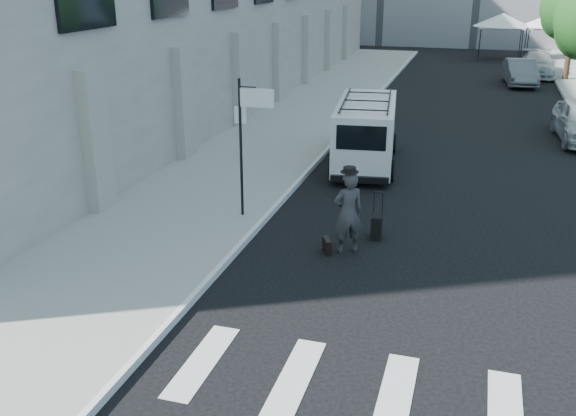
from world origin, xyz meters
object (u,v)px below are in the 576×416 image
Objects in this scene: parked_car_c at (537,64)px; suitcase at (377,227)px; businessman at (348,213)px; cargo_van at (366,132)px; briefcase at (327,246)px; parked_car_b at (520,72)px.

suitcase is at bearing -99.76° from parked_car_c.
businessman is 7.25m from cargo_van.
parked_car_c is at bearing 51.79° from briefcase.
cargo_van is 1.33× the size of parked_car_b.
businessman is at bearing -106.93° from parked_car_b.
businessman is 25.39m from parked_car_b.
parked_car_c reaches higher than parked_car_b.
businessman is 29.13m from parked_car_c.
briefcase is 25.64m from parked_car_b.
cargo_van is 22.38m from parked_car_c.
parked_car_b is at bearing -133.23° from businessman.
briefcase is 0.39× the size of suitcase.
cargo_van is (-1.40, 6.19, 0.79)m from suitcase.
briefcase is 29.39m from parked_car_c.
parked_car_b is at bearing -106.39° from parked_car_c.
suitcase is 24.31m from parked_car_b.
briefcase is at bearing -101.14° from parked_car_c.
businessman is 0.45× the size of parked_car_b.
cargo_van reaches higher than businessman.
parked_car_c is at bearing 66.17° from parked_car_b.
briefcase is at bearing -133.85° from suitcase.
suitcase is (0.95, 1.17, 0.13)m from briefcase.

